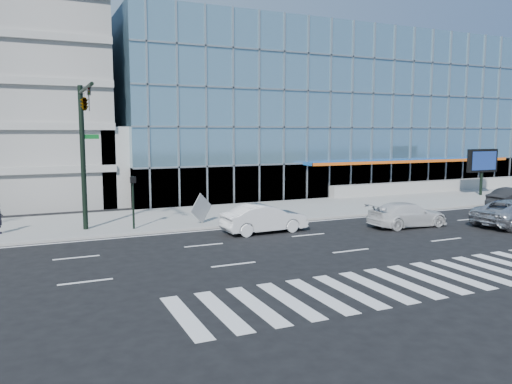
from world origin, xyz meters
TOP-DOWN VIEW (x-y plane):
  - ground at (0.00, 0.00)m, footprint 160.00×160.00m
  - sidewalk at (0.00, 8.00)m, footprint 120.00×8.00m
  - theatre_building at (14.00, 26.00)m, footprint 42.00×26.00m
  - ramp_block at (-6.00, 18.00)m, footprint 6.00×8.00m
  - retaining_wall at (24.00, 11.60)m, footprint 30.00×0.80m
  - traffic_signal at (-11.00, 4.57)m, footprint 1.14×5.74m
  - ped_signal_post at (-8.50, 4.94)m, footprint 0.30×0.33m
  - marquee_sign at (22.00, 7.99)m, footprint 3.20×0.43m
  - white_suv at (6.61, -0.30)m, footprint 5.06×2.19m
  - white_sedan at (-1.88, 1.68)m, footprint 4.91×1.89m
  - tilted_panel at (-4.48, 5.00)m, footprint 1.62×0.96m

SIDE VIEW (x-z plane):
  - ground at x=0.00m, z-range 0.00..0.00m
  - sidewalk at x=0.00m, z-range 0.00..0.15m
  - retaining_wall at x=24.00m, z-range 0.15..1.15m
  - white_suv at x=6.61m, z-range 0.00..1.45m
  - white_sedan at x=-1.88m, z-range 0.00..1.60m
  - tilted_panel at x=-4.48m, z-range 0.15..1.98m
  - ped_signal_post at x=-8.50m, z-range 0.64..3.64m
  - ramp_block at x=-6.00m, z-range 0.00..6.00m
  - marquee_sign at x=22.00m, z-range 1.07..5.07m
  - traffic_signal at x=-11.00m, z-range 2.16..10.16m
  - theatre_building at x=14.00m, z-range 0.00..15.00m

